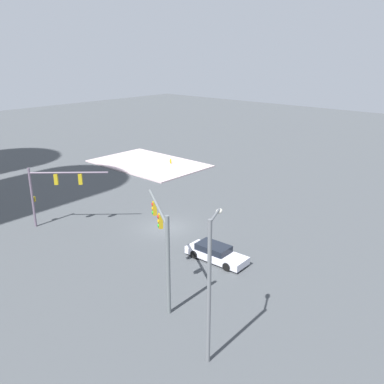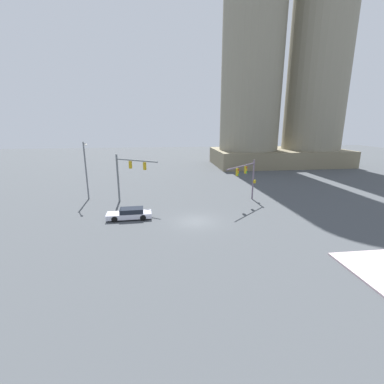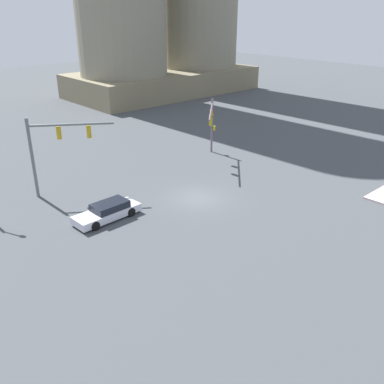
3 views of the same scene
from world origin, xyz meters
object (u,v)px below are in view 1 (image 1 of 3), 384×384
(streetlamp_curved_arm, at_px, (210,282))
(sedan_car_approaching, at_px, (216,253))
(traffic_signal_near_corner, at_px, (52,186))
(traffic_signal_opposite_side, at_px, (163,237))
(fire_hydrant_on_curb, at_px, (171,161))

(streetlamp_curved_arm, distance_m, sedan_car_approaching, 11.39)
(traffic_signal_near_corner, bearing_deg, sedan_car_approaching, -26.06)
(streetlamp_curved_arm, xyz_separation_m, sedan_car_approaching, (6.41, -8.53, -3.98))
(traffic_signal_opposite_side, distance_m, sedan_car_approaching, 7.31)
(sedan_car_approaching, bearing_deg, streetlamp_curved_arm, -55.55)
(fire_hydrant_on_curb, bearing_deg, streetlamp_curved_arm, 137.57)
(sedan_car_approaching, bearing_deg, traffic_signal_near_corner, -165.14)
(traffic_signal_opposite_side, bearing_deg, sedan_car_approaching, -49.52)
(traffic_signal_near_corner, bearing_deg, traffic_signal_opposite_side, -49.21)
(streetlamp_curved_arm, relative_size, sedan_car_approaching, 1.60)
(fire_hydrant_on_curb, bearing_deg, traffic_signal_opposite_side, 133.88)
(traffic_signal_near_corner, xyz_separation_m, sedan_car_approaching, (-14.82, -4.63, -3.28))
(traffic_signal_near_corner, relative_size, sedan_car_approaching, 1.11)
(sedan_car_approaching, xyz_separation_m, fire_hydrant_on_curb, (22.18, -17.61, -0.09))
(traffic_signal_opposite_side, bearing_deg, fire_hydrant_on_curb, -12.29)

